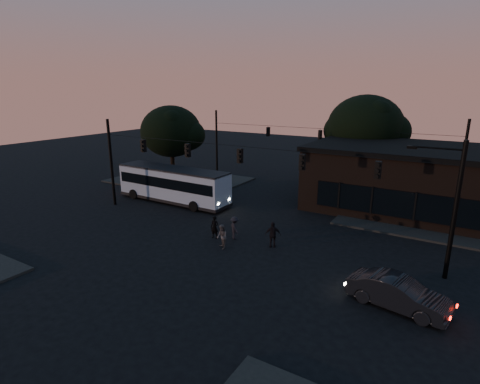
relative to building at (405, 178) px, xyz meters
The scene contains 14 objects.
ground 18.53m from the building, 119.40° to the right, with size 120.00×120.00×0.00m, color black.
sidewalk_far_right 4.45m from the building, 33.35° to the right, with size 14.00×10.00×0.15m, color black.
sidewalk_far_left 23.23m from the building, behind, with size 14.00×10.00×0.15m, color black.
building is the anchor object (origin of this frame).
tree_behind 8.57m from the building, 129.68° to the left, with size 7.60×7.60×9.43m.
tree_left 23.37m from the building, behind, with size 6.40×6.40×8.30m.
signal_rig_near 15.08m from the building, 126.93° to the right, with size 26.24×0.30×7.50m.
signal_rig_far 9.97m from the building, 155.90° to the left, with size 26.24×0.30×7.50m.
bus 20.04m from the building, 154.51° to the right, with size 11.13×2.84×3.13m.
car 16.63m from the building, 82.19° to the right, with size 1.58×4.54×1.50m, color black.
pedestrian_a 17.10m from the building, 125.79° to the right, with size 0.58×0.38×1.58m, color black.
pedestrian_b 17.33m from the building, 119.77° to the right, with size 0.77×0.60×1.59m, color #504949.
pedestrian_c 14.47m from the building, 113.94° to the right, with size 1.02×0.42×1.74m, color black.
pedestrian_d 15.90m from the building, 123.46° to the right, with size 1.03×0.59×1.59m, color black.
Camera 1 is at (12.97, -17.46, 9.90)m, focal length 28.00 mm.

